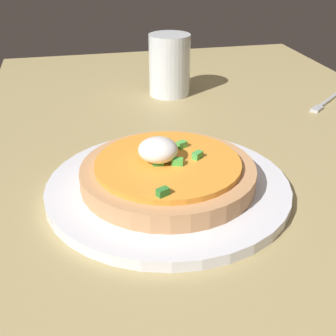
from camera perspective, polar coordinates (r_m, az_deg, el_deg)
The scene contains 5 objects.
dining_table at distance 63.56cm, azimuth 8.53°, elevation -0.09°, with size 126.05×72.62×2.39cm, color tan.
plate at distance 54.89cm, azimuth -0.00°, elevation -2.43°, with size 29.28×29.28×1.30cm, color white.
pizza at distance 53.81cm, azimuth -0.06°, elevation -0.44°, with size 20.83×20.83×5.73cm.
cup_near at distance 86.57cm, azimuth 0.19°, elevation 12.67°, with size 7.70×7.70×11.21cm.
fork at distance 87.03cm, azimuth 19.04°, elevation 7.67°, with size 8.23×9.62×0.50cm.
Camera 1 is at (51.89, -21.25, 31.11)cm, focal length 48.44 mm.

